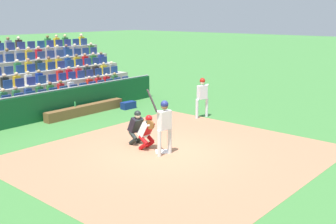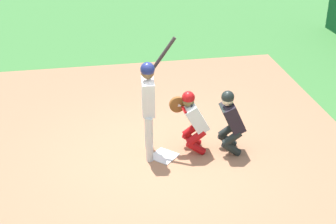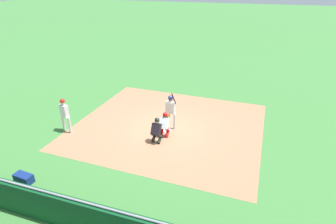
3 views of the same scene
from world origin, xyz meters
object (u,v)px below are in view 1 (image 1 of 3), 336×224
(catcher_crouching, at_px, (147,130))
(water_bottle_on_bench, at_px, (75,104))
(home_plate_marker, at_px, (162,151))
(equipment_duffel_bag, at_px, (128,105))
(home_plate_umpire, at_px, (136,126))
(batter_at_plate, at_px, (164,121))
(on_deck_batter, at_px, (202,93))
(dugout_bench, at_px, (86,110))

(catcher_crouching, relative_size, water_bottle_on_bench, 5.52)
(home_plate_marker, height_order, equipment_duffel_bag, equipment_duffel_bag)
(home_plate_umpire, bearing_deg, catcher_crouching, 75.59)
(batter_at_plate, xyz_separation_m, water_bottle_on_bench, (-1.45, -6.60, -0.61))
(catcher_crouching, relative_size, equipment_duffel_bag, 1.69)
(equipment_duffel_bag, bearing_deg, batter_at_plate, 59.99)
(catcher_crouching, height_order, equipment_duffel_bag, catcher_crouching)
(home_plate_umpire, bearing_deg, home_plate_marker, 87.91)
(batter_at_plate, xyz_separation_m, on_deck_batter, (-4.95, -1.98, -0.05))
(batter_at_plate, distance_m, home_plate_umpire, 1.57)
(catcher_crouching, xyz_separation_m, on_deck_batter, (-4.91, -1.17, 0.41))
(home_plate_marker, distance_m, home_plate_umpire, 1.42)
(equipment_duffel_bag, bearing_deg, catcher_crouching, 56.19)
(water_bottle_on_bench, bearing_deg, equipment_duffel_bag, 163.46)
(on_deck_batter, bearing_deg, home_plate_marker, 19.94)
(batter_at_plate, bearing_deg, dugout_bench, -106.86)
(batter_at_plate, height_order, water_bottle_on_bench, batter_at_plate)
(equipment_duffel_bag, xyz_separation_m, on_deck_batter, (-0.87, 3.84, 0.94))
(catcher_crouching, distance_m, home_plate_umpire, 0.71)
(water_bottle_on_bench, height_order, on_deck_batter, on_deck_batter)
(equipment_duffel_bag, bearing_deg, on_deck_batter, 107.77)
(home_plate_umpire, relative_size, water_bottle_on_bench, 5.62)
(catcher_crouching, relative_size, on_deck_batter, 0.69)
(water_bottle_on_bench, bearing_deg, home_plate_marker, 78.63)
(catcher_crouching, bearing_deg, home_plate_marker, 103.12)
(on_deck_batter, bearing_deg, dugout_bench, -56.67)
(batter_at_plate, bearing_deg, equipment_duffel_bag, -125.08)
(water_bottle_on_bench, relative_size, on_deck_batter, 0.13)
(home_plate_umpire, distance_m, on_deck_batter, 4.78)
(home_plate_marker, xyz_separation_m, equipment_duffel_bag, (-3.91, -5.58, 0.16))
(home_plate_marker, bearing_deg, equipment_duffel_bag, -125.07)
(home_plate_marker, relative_size, equipment_duffel_bag, 0.59)
(catcher_crouching, height_order, water_bottle_on_bench, catcher_crouching)
(batter_at_plate, height_order, dugout_bench, batter_at_plate)
(home_plate_umpire, bearing_deg, equipment_duffel_bag, -131.78)
(water_bottle_on_bench, height_order, equipment_duffel_bag, water_bottle_on_bench)
(dugout_bench, bearing_deg, water_bottle_on_bench, -10.29)
(home_plate_marker, distance_m, dugout_bench, 6.52)
(catcher_crouching, xyz_separation_m, water_bottle_on_bench, (-1.41, -5.80, -0.15))
(home_plate_umpire, bearing_deg, on_deck_batter, -174.12)
(catcher_crouching, xyz_separation_m, home_plate_umpire, (-0.18, -0.69, -0.01))
(batter_at_plate, relative_size, equipment_duffel_bag, 2.95)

